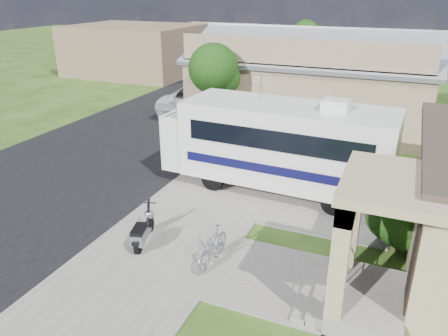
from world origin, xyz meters
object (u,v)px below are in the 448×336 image
at_px(van, 237,78).
at_px(garden_hose, 336,269).
at_px(scooter, 143,231).
at_px(motorhome, 278,143).
at_px(bicycle, 213,248).
at_px(pickup_truck, 206,98).
at_px(shrub, 403,211).

bearing_deg(van, garden_hose, -58.28).
bearing_deg(scooter, garden_hose, -6.50).
relative_size(motorhome, bicycle, 4.95).
xyz_separation_m(scooter, van, (-5.12, 20.57, 0.35)).
xyz_separation_m(motorhome, scooter, (-2.42, -5.27, -1.31)).
distance_m(pickup_truck, van, 6.87).
distance_m(bicycle, van, 21.87).
bearing_deg(motorhome, shrub, -28.36).
bearing_deg(garden_hose, pickup_truck, 127.29).
xyz_separation_m(van, garden_hose, (10.48, -19.67, -0.75)).
relative_size(shrub, scooter, 1.48).
bearing_deg(shrub, bicycle, -149.34).
bearing_deg(garden_hose, motorhome, 123.94).
bearing_deg(van, scooter, -72.35).
height_order(scooter, pickup_truck, pickup_truck).
distance_m(shrub, garden_hose, 2.54).
xyz_separation_m(motorhome, garden_hose, (2.94, -4.37, -1.71)).
height_order(motorhome, pickup_truck, motorhome).
bearing_deg(scooter, shrub, 5.44).
height_order(shrub, van, shrub).
relative_size(bicycle, pickup_truck, 0.26).
xyz_separation_m(pickup_truck, garden_hose, (9.77, -12.83, -0.80)).
xyz_separation_m(shrub, bicycle, (-4.55, -2.70, -0.75)).
bearing_deg(shrub, scooter, -158.53).
bearing_deg(bicycle, garden_hose, 18.76).
bearing_deg(pickup_truck, garden_hose, 136.64).
distance_m(shrub, scooter, 7.33).
relative_size(scooter, bicycle, 0.99).
height_order(pickup_truck, van, pickup_truck).
height_order(shrub, garden_hose, shrub).
relative_size(scooter, pickup_truck, 0.26).
bearing_deg(garden_hose, van, 118.05).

